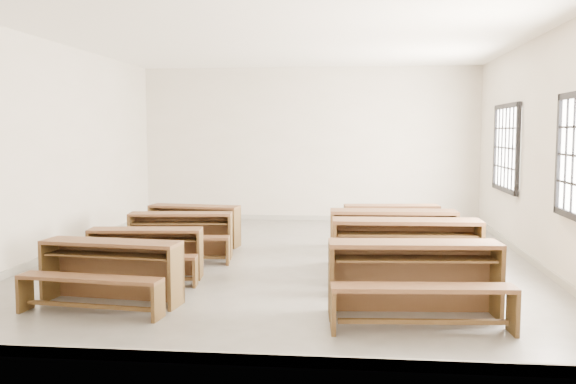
# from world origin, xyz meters

# --- Properties ---
(room) EXTENTS (8.50, 8.50, 3.20)m
(room) POSITION_xyz_m (0.09, 0.00, 2.14)
(room) COLOR gray
(room) RESTS_ON ground
(desk_set_0) EXTENTS (1.62, 0.96, 0.69)m
(desk_set_0) POSITION_xyz_m (-1.67, -2.59, 0.40)
(desk_set_0) COLOR brown
(desk_set_0) RESTS_ON ground
(desk_set_1) EXTENTS (1.49, 0.88, 0.64)m
(desk_set_1) POSITION_xyz_m (-1.68, -1.38, 0.37)
(desk_set_1) COLOR brown
(desk_set_1) RESTS_ON ground
(desk_set_2) EXTENTS (1.59, 0.95, 0.68)m
(desk_set_2) POSITION_xyz_m (-1.59, -0.05, 0.39)
(desk_set_2) COLOR brown
(desk_set_2) RESTS_ON ground
(desk_set_3) EXTENTS (1.57, 0.94, 0.67)m
(desk_set_3) POSITION_xyz_m (-1.66, 0.97, 0.39)
(desk_set_3) COLOR brown
(desk_set_3) RESTS_ON ground
(desk_set_4) EXTENTS (1.78, 1.02, 0.77)m
(desk_set_4) POSITION_xyz_m (1.57, -2.77, 0.45)
(desk_set_4) COLOR brown
(desk_set_4) RESTS_ON ground
(desk_set_5) EXTENTS (1.83, 1.01, 0.81)m
(desk_set_5) POSITION_xyz_m (1.60, -1.40, 0.47)
(desk_set_5) COLOR brown
(desk_set_5) RESTS_ON ground
(desk_set_6) EXTENTS (1.78, 0.98, 0.78)m
(desk_set_6) POSITION_xyz_m (1.50, -0.29, 0.46)
(desk_set_6) COLOR brown
(desk_set_6) RESTS_ON ground
(desk_set_7) EXTENTS (1.60, 0.95, 0.68)m
(desk_set_7) POSITION_xyz_m (1.56, 1.22, 0.40)
(desk_set_7) COLOR brown
(desk_set_7) RESTS_ON ground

